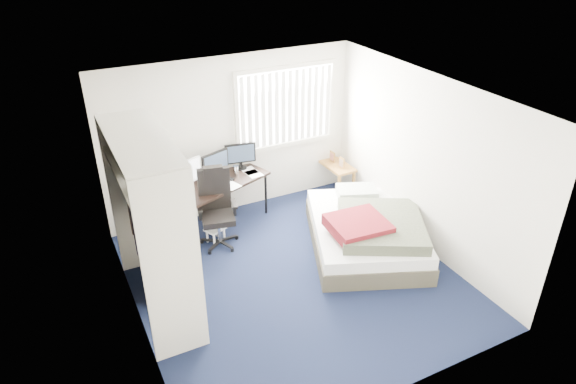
# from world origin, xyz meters

# --- Properties ---
(ground) EXTENTS (4.20, 4.20, 0.00)m
(ground) POSITION_xyz_m (0.00, 0.00, 0.00)
(ground) COLOR black
(ground) RESTS_ON ground
(room_shell) EXTENTS (4.20, 4.20, 4.20)m
(room_shell) POSITION_xyz_m (0.00, 0.00, 1.51)
(room_shell) COLOR silver
(room_shell) RESTS_ON ground
(window_assembly) EXTENTS (1.72, 0.09, 1.32)m
(window_assembly) POSITION_xyz_m (0.90, 2.04, 1.60)
(window_assembly) COLOR white
(window_assembly) RESTS_ON ground
(closet) EXTENTS (0.64, 1.84, 2.22)m
(closet) POSITION_xyz_m (-1.67, 0.27, 1.35)
(closet) COLOR beige
(closet) RESTS_ON ground
(desk) EXTENTS (1.65, 1.17, 1.20)m
(desk) POSITION_xyz_m (-0.39, 1.75, 0.77)
(desk) COLOR black
(desk) RESTS_ON ground
(office_chair) EXTENTS (0.65, 0.65, 1.16)m
(office_chair) POSITION_xyz_m (-0.60, 1.27, 0.45)
(office_chair) COLOR black
(office_chair) RESTS_ON ground
(footstool) EXTENTS (0.34, 0.31, 0.22)m
(footstool) POSITION_xyz_m (-0.63, 1.30, 0.17)
(footstool) COLOR white
(footstool) RESTS_ON ground
(nightstand) EXTENTS (0.40, 0.76, 0.69)m
(nightstand) POSITION_xyz_m (1.75, 1.85, 0.45)
(nightstand) COLOR brown
(nightstand) RESTS_ON ground
(bed) EXTENTS (2.15, 2.42, 0.66)m
(bed) POSITION_xyz_m (1.25, 0.16, 0.28)
(bed) COLOR #403B2E
(bed) RESTS_ON ground
(pine_box) EXTENTS (0.44, 0.38, 0.28)m
(pine_box) POSITION_xyz_m (-1.65, 0.39, 0.14)
(pine_box) COLOR tan
(pine_box) RESTS_ON ground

